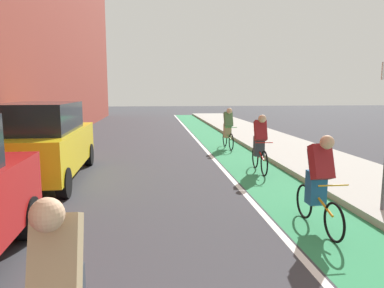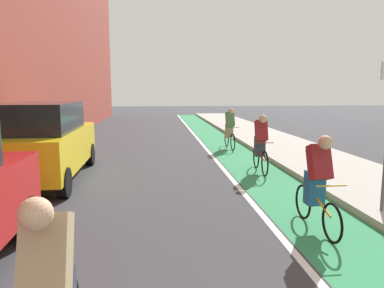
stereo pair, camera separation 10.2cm
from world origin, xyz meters
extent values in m
plane|color=#38383D|center=(0.00, 14.35, 0.00)|extent=(80.74, 80.74, 0.00)
cube|color=#2D8451|center=(2.96, 16.35, 0.00)|extent=(1.60, 36.70, 0.00)
cube|color=white|center=(2.06, 16.35, 0.00)|extent=(0.12, 36.70, 0.00)
cube|color=#A8A59E|center=(5.21, 16.35, 0.07)|extent=(2.90, 36.70, 0.14)
cube|color=brown|center=(-5.56, 16.35, 5.55)|extent=(3.00, 36.70, 11.11)
cylinder|color=black|center=(-1.89, 6.28, 0.33)|extent=(0.24, 0.67, 0.66)
cube|color=yellow|center=(-2.71, 10.11, 0.80)|extent=(1.91, 4.61, 0.95)
cube|color=black|center=(-2.70, 9.88, 1.60)|extent=(1.65, 2.78, 0.75)
cylinder|color=black|center=(-3.57, 11.83, 0.33)|extent=(0.24, 0.67, 0.66)
cylinder|color=black|center=(-1.93, 11.87, 0.33)|extent=(0.24, 0.67, 0.66)
cylinder|color=black|center=(-1.85, 8.40, 0.33)|extent=(0.24, 0.67, 0.66)
cube|color=tan|center=(-0.62, 3.16, 1.16)|extent=(0.33, 0.40, 0.60)
sphere|color=tan|center=(-0.62, 3.00, 1.50)|extent=(0.22, 0.22, 0.22)
torus|color=black|center=(2.74, 5.66, 0.31)|extent=(0.05, 0.62, 0.61)
torus|color=black|center=(2.73, 6.71, 0.31)|extent=(0.05, 0.62, 0.61)
cylinder|color=gold|center=(2.74, 6.19, 0.53)|extent=(0.05, 0.96, 0.33)
cylinder|color=gold|center=(2.73, 6.37, 0.61)|extent=(0.04, 0.12, 0.55)
cylinder|color=gold|center=(2.74, 5.74, 0.86)|extent=(0.48, 0.03, 0.02)
cube|color=#1E598C|center=(2.73, 6.29, 0.68)|extent=(0.28, 0.24, 0.56)
cube|color=maroon|center=(2.74, 6.16, 1.14)|extent=(0.33, 0.40, 0.60)
sphere|color=tan|center=(2.74, 6.01, 1.48)|extent=(0.22, 0.22, 0.22)
cube|color=#333842|center=(2.73, 6.29, 1.16)|extent=(0.26, 0.28, 0.39)
torus|color=black|center=(2.99, 9.89, 0.35)|extent=(0.08, 0.70, 0.69)
torus|color=black|center=(3.04, 10.93, 0.35)|extent=(0.08, 0.70, 0.69)
cylinder|color=red|center=(3.02, 10.41, 0.57)|extent=(0.09, 0.96, 0.33)
cylinder|color=red|center=(3.03, 10.59, 0.65)|extent=(0.04, 0.12, 0.55)
cylinder|color=red|center=(2.99, 9.96, 0.90)|extent=(0.48, 0.05, 0.02)
cube|color=#333842|center=(3.02, 10.52, 0.72)|extent=(0.29, 0.25, 0.56)
cube|color=maroon|center=(3.02, 10.39, 1.18)|extent=(0.34, 0.41, 0.60)
sphere|color=tan|center=(3.01, 10.23, 1.52)|extent=(0.22, 0.22, 0.22)
cube|color=beige|center=(3.02, 10.51, 1.20)|extent=(0.27, 0.29, 0.39)
torus|color=black|center=(3.01, 14.08, 0.33)|extent=(0.06, 0.67, 0.66)
torus|color=black|center=(2.98, 15.13, 0.33)|extent=(0.06, 0.67, 0.66)
cylinder|color=#338C3F|center=(2.99, 14.61, 0.55)|extent=(0.07, 0.96, 0.33)
cylinder|color=#338C3F|center=(2.99, 14.79, 0.63)|extent=(0.04, 0.12, 0.55)
cylinder|color=#338C3F|center=(3.01, 14.16, 0.88)|extent=(0.48, 0.04, 0.02)
cube|color=tan|center=(2.99, 14.71, 0.70)|extent=(0.29, 0.25, 0.56)
cube|color=#4C7247|center=(2.99, 14.58, 1.16)|extent=(0.33, 0.41, 0.60)
sphere|color=tan|center=(3.00, 14.43, 1.50)|extent=(0.22, 0.22, 0.22)
camera|label=1|loc=(0.06, 0.76, 2.27)|focal=33.54mm
camera|label=2|loc=(0.16, 0.75, 2.27)|focal=33.54mm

